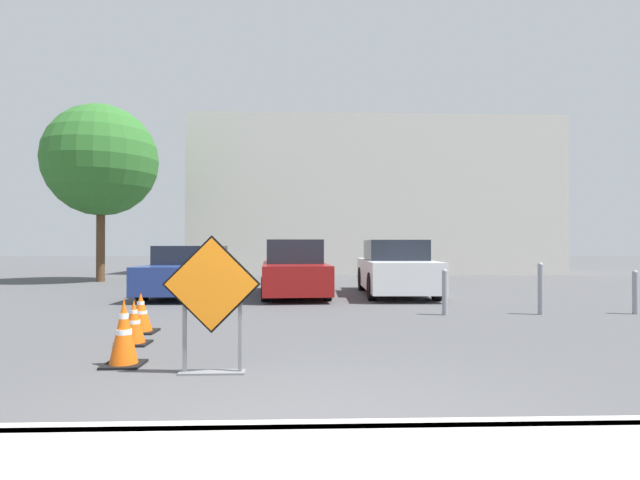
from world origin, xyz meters
name	(u,v)px	position (x,y,z in m)	size (l,w,h in m)	color
ground_plane	(302,297)	(0.00, 10.00, 0.00)	(96.00, 96.00, 0.00)	#4C4C4F
curb_lip	(301,434)	(0.00, 0.00, 0.07)	(26.18, 0.20, 0.14)	#ADAAA3
road_closed_sign	(212,297)	(-1.00, 1.96, 0.86)	(1.08, 0.20, 1.54)	black
traffic_cone_nearest	(124,333)	(-2.11, 2.38, 0.39)	(0.44, 0.44, 0.80)	black
traffic_cone_second	(134,323)	(-2.41, 3.64, 0.31)	(0.43, 0.43, 0.64)	black
traffic_cone_third	(141,313)	(-2.63, 4.62, 0.32)	(0.50, 0.50, 0.65)	black
parked_car_nearest	(191,272)	(-3.15, 10.58, 0.66)	(2.02, 4.60, 1.40)	navy
parked_car_second	(294,270)	(-0.25, 10.54, 0.71)	(2.02, 4.75, 1.57)	maroon
parked_car_third	(395,269)	(2.66, 10.56, 0.73)	(1.97, 4.66, 1.56)	white
bollard_nearest	(445,291)	(2.90, 6.45, 0.50)	(0.12, 0.12, 0.94)	gray
bollard_second	(541,287)	(4.88, 6.45, 0.56)	(0.12, 0.12, 1.07)	gray
bollard_third	(635,291)	(6.86, 6.45, 0.48)	(0.12, 0.12, 0.91)	gray
building_facade_backdrop	(372,199)	(3.59, 21.92, 3.79)	(17.96, 5.00, 7.58)	beige
street_tree_behind_lot	(101,161)	(-7.81, 15.93, 4.68)	(4.28, 4.28, 6.84)	#513823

